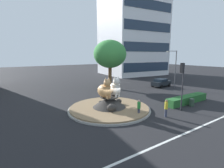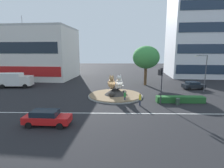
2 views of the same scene
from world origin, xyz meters
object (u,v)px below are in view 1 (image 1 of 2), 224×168
(office_tower, at_px, (132,21))
(litter_bin, at_px, (192,102))
(cat_statue_calico, at_px, (105,90))
(pedestrian_yellow_shirt, at_px, (166,108))
(sedan_on_far_lane, at_px, (161,83))
(traffic_light_mast, at_px, (182,76))
(cat_statue_white, at_px, (115,88))
(streetlight_arm, at_px, (174,66))
(pedestrian_green_shirt, at_px, (139,107))
(broadleaf_tree_behind_island, at_px, (110,54))

(office_tower, distance_m, litter_bin, 37.11)
(cat_statue_calico, bearing_deg, pedestrian_yellow_shirt, 35.25)
(sedan_on_far_lane, bearing_deg, traffic_light_mast, -139.93)
(pedestrian_yellow_shirt, relative_size, litter_bin, 1.94)
(cat_statue_white, bearing_deg, pedestrian_yellow_shirt, 33.97)
(cat_statue_white, xyz_separation_m, streetlight_arm, (15.56, 3.77, 1.59))
(traffic_light_mast, height_order, streetlight_arm, streetlight_arm)
(office_tower, xyz_separation_m, pedestrian_green_shirt, (-23.16, -28.63, -15.18))
(cat_statue_calico, relative_size, broadleaf_tree_behind_island, 0.27)
(pedestrian_yellow_shirt, bearing_deg, traffic_light_mast, -161.24)
(pedestrian_green_shirt, bearing_deg, sedan_on_far_lane, -115.35)
(litter_bin, bearing_deg, cat_statue_calico, 156.08)
(pedestrian_yellow_shirt, bearing_deg, pedestrian_green_shirt, -29.86)
(traffic_light_mast, relative_size, sedan_on_far_lane, 1.19)
(cat_statue_calico, distance_m, pedestrian_yellow_shirt, 6.42)
(cat_statue_white, distance_m, office_tower, 37.54)
(broadleaf_tree_behind_island, relative_size, streetlight_arm, 1.28)
(cat_statue_white, distance_m, traffic_light_mast, 7.30)
(office_tower, xyz_separation_m, litter_bin, (-15.76, -29.75, -15.61))
(cat_statue_calico, xyz_separation_m, cat_statue_white, (1.29, 0.08, 0.01))
(office_tower, bearing_deg, streetlight_arm, -105.97)
(traffic_light_mast, bearing_deg, office_tower, -38.52)
(office_tower, height_order, pedestrian_green_shirt, office_tower)
(cat_statue_calico, distance_m, pedestrian_green_shirt, 3.98)
(traffic_light_mast, bearing_deg, litter_bin, -93.46)
(sedan_on_far_lane, bearing_deg, pedestrian_green_shirt, -155.50)
(cat_statue_calico, xyz_separation_m, litter_bin, (9.46, -4.19, -1.88))
(office_tower, bearing_deg, sedan_on_far_lane, -110.02)
(traffic_light_mast, bearing_deg, pedestrian_yellow_shirt, 91.33)
(traffic_light_mast, xyz_separation_m, pedestrian_green_shirt, (-4.84, 1.28, -2.91))
(traffic_light_mast, relative_size, broadleaf_tree_behind_island, 0.60)
(cat_statue_calico, xyz_separation_m, pedestrian_yellow_shirt, (4.06, -4.77, -1.38))
(streetlight_arm, bearing_deg, traffic_light_mast, 55.94)
(cat_statue_calico, bearing_deg, traffic_light_mast, 52.59)
(pedestrian_green_shirt, bearing_deg, broadleaf_tree_behind_island, -79.67)
(streetlight_arm, relative_size, litter_bin, 7.48)
(cat_statue_white, relative_size, streetlight_arm, 0.33)
(broadleaf_tree_behind_island, height_order, litter_bin, broadleaf_tree_behind_island)
(streetlight_arm, relative_size, pedestrian_green_shirt, 4.08)
(cat_statue_calico, bearing_deg, pedestrian_green_shirt, 28.65)
(broadleaf_tree_behind_island, xyz_separation_m, litter_bin, (2.18, -14.45, -5.64))
(litter_bin, bearing_deg, traffic_light_mast, -176.43)
(broadleaf_tree_behind_island, distance_m, streetlight_arm, 11.72)
(cat_statue_calico, bearing_deg, broadleaf_tree_behind_island, 139.50)
(cat_statue_calico, bearing_deg, sedan_on_far_lane, 105.31)
(cat_statue_white, distance_m, sedan_on_far_lane, 15.95)
(traffic_light_mast, bearing_deg, cat_statue_white, 44.62)
(litter_bin, bearing_deg, pedestrian_green_shirt, 171.42)
(traffic_light_mast, bearing_deg, sedan_on_far_lane, -48.51)
(streetlight_arm, bearing_deg, pedestrian_green_shirt, 41.54)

